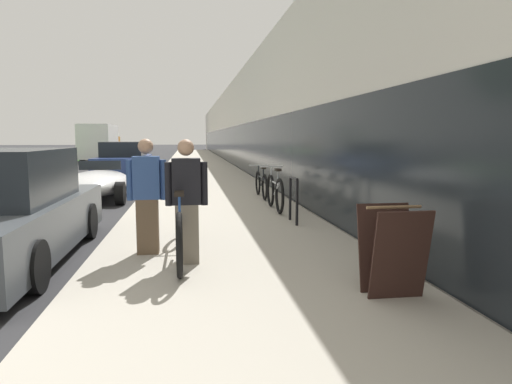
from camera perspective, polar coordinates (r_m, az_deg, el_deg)
name	(u,v)px	position (r m, az deg, el deg)	size (l,w,h in m)	color
sidewalk_slab	(200,168)	(24.64, -7.01, 2.96)	(3.85, 70.00, 0.15)	#BCB5A5
storefront_facade	(293,127)	(33.45, 4.68, 8.12)	(10.01, 70.00, 4.98)	silver
lawn_strip	(16,167)	(30.34, -27.79, 2.83)	(4.07, 70.00, 0.03)	#518E42
tandem_bicycle	(181,226)	(6.09, -9.37, -4.26)	(0.52, 2.69, 0.94)	black
person_rider	(187,202)	(5.69, -8.66, -1.18)	(0.52, 0.20, 1.54)	#756B5B
person_bystander	(147,196)	(6.26, -13.47, -0.54)	(0.52, 0.21, 1.54)	brown
bike_rack_hoop	(294,195)	(8.37, 4.72, -0.37)	(0.05, 0.60, 0.84)	black
cruiser_bike_nearest	(275,192)	(9.84, 2.37, -0.01)	(0.52, 1.79, 0.93)	black
cruiser_bike_middle	(261,184)	(11.94, 0.65, 1.03)	(0.52, 1.76, 0.83)	black
sandwich_board_sign	(392,250)	(4.73, 16.69, -7.00)	(0.56, 0.56, 0.90)	#331E19
vintage_roadster_curbside	(97,183)	(13.32, -19.23, 1.04)	(1.76, 3.95, 1.06)	white
parked_sedan_far	(125,164)	(18.39, -16.11, 3.43)	(1.84, 4.52, 1.55)	navy
moving_truck	(100,143)	(35.35, -18.93, 5.85)	(2.21, 6.04, 2.64)	orange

